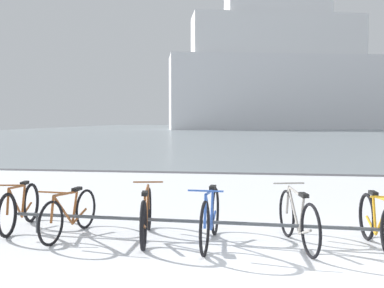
% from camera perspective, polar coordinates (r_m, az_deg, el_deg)
% --- Properties ---
extents(ground, '(80.00, 132.00, 0.08)m').
position_cam_1_polar(ground, '(57.96, 8.46, 1.48)').
color(ground, white).
extents(bike_rack, '(6.29, 0.36, 0.31)m').
position_cam_1_polar(bike_rack, '(6.31, 3.78, -10.19)').
color(bike_rack, '#4C5156').
rests_on(bike_rack, ground).
extents(bicycle_0, '(0.46, 1.61, 0.77)m').
position_cam_1_polar(bicycle_0, '(7.51, -21.39, -7.65)').
color(bicycle_0, black).
rests_on(bicycle_0, ground).
extents(bicycle_1, '(0.46, 1.61, 0.74)m').
position_cam_1_polar(bicycle_1, '(6.83, -15.57, -8.71)').
color(bicycle_1, black).
rests_on(bicycle_1, ground).
extents(bicycle_2, '(0.48, 1.73, 0.78)m').
position_cam_1_polar(bicycle_2, '(6.47, -5.95, -9.15)').
color(bicycle_2, black).
rests_on(bicycle_2, ground).
extents(bicycle_3, '(0.46, 1.76, 0.83)m').
position_cam_1_polar(bicycle_3, '(6.17, 2.39, -9.51)').
color(bicycle_3, black).
rests_on(bicycle_3, ground).
extents(bicycle_4, '(0.53, 1.67, 0.82)m').
position_cam_1_polar(bicycle_4, '(6.27, 13.52, -9.46)').
color(bicycle_4, black).
rests_on(bicycle_4, ground).
extents(bicycle_5, '(0.46, 1.63, 0.79)m').
position_cam_1_polar(bicycle_5, '(6.44, 22.93, -9.41)').
color(bicycle_5, black).
rests_on(bicycle_5, ground).
extents(ferry_ship, '(38.73, 16.85, 27.69)m').
position_cam_1_polar(ferry_ship, '(76.46, 11.35, 8.88)').
color(ferry_ship, white).
rests_on(ferry_ship, ground).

